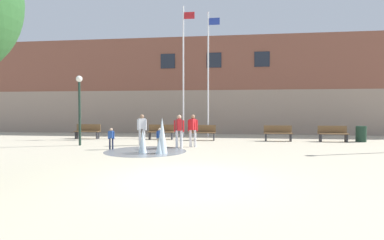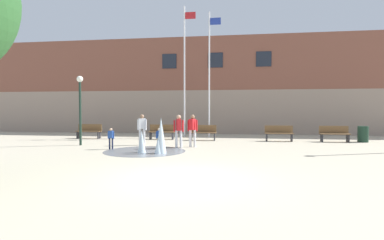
{
  "view_description": "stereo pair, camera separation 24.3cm",
  "coord_description": "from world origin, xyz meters",
  "px_view_note": "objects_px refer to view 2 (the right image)",
  "views": [
    {
      "loc": [
        1.2,
        -7.76,
        1.84
      ],
      "look_at": [
        -0.75,
        7.53,
        1.3
      ],
      "focal_mm": 28.0,
      "sensor_mm": 36.0,
      "label": 1
    },
    {
      "loc": [
        1.44,
        -7.73,
        1.84
      ],
      "look_at": [
        -0.75,
        7.53,
        1.3
      ],
      "focal_mm": 28.0,
      "sensor_mm": 36.0,
      "label": 2
    }
  ],
  "objects_px": {
    "park_bench_near_trashcan": "(279,133)",
    "child_with_pink_shirt": "(111,137)",
    "park_bench_far_left": "(89,131)",
    "adult_watching": "(179,129)",
    "park_bench_center": "(203,132)",
    "adult_in_red": "(193,128)",
    "lamp_post_left_lane": "(80,99)",
    "park_bench_under_left_flagpole": "(162,132)",
    "flagpole_left": "(185,68)",
    "trash_can": "(363,134)",
    "child_in_fountain": "(159,137)",
    "park_bench_far_right": "(334,134)",
    "teen_by_trashcan": "(142,127)",
    "flagpole_right": "(210,71)"
  },
  "relations": [
    {
      "from": "park_bench_center",
      "to": "adult_in_red",
      "type": "bearing_deg",
      "value": -92.84
    },
    {
      "from": "park_bench_under_left_flagpole",
      "to": "child_with_pink_shirt",
      "type": "relative_size",
      "value": 1.62
    },
    {
      "from": "park_bench_far_right",
      "to": "park_bench_near_trashcan",
      "type": "bearing_deg",
      "value": -179.0
    },
    {
      "from": "adult_watching",
      "to": "child_with_pink_shirt",
      "type": "xyz_separation_m",
      "value": [
        -3.02,
        -0.89,
        -0.35
      ]
    },
    {
      "from": "adult_in_red",
      "to": "trash_can",
      "type": "relative_size",
      "value": 1.77
    },
    {
      "from": "park_bench_near_trashcan",
      "to": "child_with_pink_shirt",
      "type": "bearing_deg",
      "value": -150.1
    },
    {
      "from": "park_bench_far_right",
      "to": "lamp_post_left_lane",
      "type": "height_order",
      "value": "lamp_post_left_lane"
    },
    {
      "from": "park_bench_far_left",
      "to": "teen_by_trashcan",
      "type": "xyz_separation_m",
      "value": [
        4.45,
        -3.01,
        0.45
      ]
    },
    {
      "from": "child_in_fountain",
      "to": "flagpole_left",
      "type": "bearing_deg",
      "value": -49.83
    },
    {
      "from": "park_bench_near_trashcan",
      "to": "flagpole_left",
      "type": "xyz_separation_m",
      "value": [
        -5.85,
        1.92,
        4.11
      ]
    },
    {
      "from": "park_bench_center",
      "to": "lamp_post_left_lane",
      "type": "height_order",
      "value": "lamp_post_left_lane"
    },
    {
      "from": "flagpole_left",
      "to": "trash_can",
      "type": "height_order",
      "value": "flagpole_left"
    },
    {
      "from": "park_bench_under_left_flagpole",
      "to": "lamp_post_left_lane",
      "type": "relative_size",
      "value": 0.45
    },
    {
      "from": "child_in_fountain",
      "to": "lamp_post_left_lane",
      "type": "bearing_deg",
      "value": 29.62
    },
    {
      "from": "child_with_pink_shirt",
      "to": "lamp_post_left_lane",
      "type": "bearing_deg",
      "value": 160.51
    },
    {
      "from": "flagpole_left",
      "to": "child_in_fountain",
      "type": "bearing_deg",
      "value": -91.43
    },
    {
      "from": "child_in_fountain",
      "to": "park_bench_under_left_flagpole",
      "type": "bearing_deg",
      "value": -36.08
    },
    {
      "from": "park_bench_under_left_flagpole",
      "to": "child_in_fountain",
      "type": "bearing_deg",
      "value": -77.69
    },
    {
      "from": "park_bench_far_left",
      "to": "park_bench_near_trashcan",
      "type": "bearing_deg",
      "value": -0.18
    },
    {
      "from": "park_bench_far_left",
      "to": "child_with_pink_shirt",
      "type": "height_order",
      "value": "child_with_pink_shirt"
    },
    {
      "from": "adult_watching",
      "to": "trash_can",
      "type": "distance_m",
      "value": 10.63
    },
    {
      "from": "park_bench_near_trashcan",
      "to": "child_with_pink_shirt",
      "type": "relative_size",
      "value": 1.62
    },
    {
      "from": "park_bench_near_trashcan",
      "to": "teen_by_trashcan",
      "type": "distance_m",
      "value": 7.87
    },
    {
      "from": "park_bench_under_left_flagpole",
      "to": "adult_in_red",
      "type": "distance_m",
      "value": 4.26
    },
    {
      "from": "park_bench_far_left",
      "to": "lamp_post_left_lane",
      "type": "xyz_separation_m",
      "value": [
        1.31,
        -3.47,
        1.88
      ]
    },
    {
      "from": "trash_can",
      "to": "park_bench_center",
      "type": "bearing_deg",
      "value": -178.38
    },
    {
      "from": "flagpole_right",
      "to": "trash_can",
      "type": "distance_m",
      "value": 9.81
    },
    {
      "from": "park_bench_far_right",
      "to": "child_in_fountain",
      "type": "height_order",
      "value": "child_in_fountain"
    },
    {
      "from": "park_bench_far_left",
      "to": "adult_watching",
      "type": "bearing_deg",
      "value": -30.62
    },
    {
      "from": "child_in_fountain",
      "to": "park_bench_near_trashcan",
      "type": "bearing_deg",
      "value": -102.37
    },
    {
      "from": "park_bench_far_left",
      "to": "child_with_pink_shirt",
      "type": "distance_m",
      "value": 5.92
    },
    {
      "from": "child_in_fountain",
      "to": "park_bench_center",
      "type": "bearing_deg",
      "value": -68.62
    },
    {
      "from": "park_bench_under_left_flagpole",
      "to": "park_bench_far_right",
      "type": "xyz_separation_m",
      "value": [
        10.06,
        -0.09,
        0.0
      ]
    },
    {
      "from": "adult_watching",
      "to": "lamp_post_left_lane",
      "type": "bearing_deg",
      "value": -117.07
    },
    {
      "from": "park_bench_center",
      "to": "lamp_post_left_lane",
      "type": "xyz_separation_m",
      "value": [
        -5.99,
        -3.37,
        1.88
      ]
    },
    {
      "from": "park_bench_near_trashcan",
      "to": "park_bench_far_right",
      "type": "xyz_separation_m",
      "value": [
        3.06,
        0.05,
        0.0
      ]
    },
    {
      "from": "park_bench_far_left",
      "to": "teen_by_trashcan",
      "type": "relative_size",
      "value": 1.01
    },
    {
      "from": "park_bench_center",
      "to": "adult_in_red",
      "type": "relative_size",
      "value": 1.01
    },
    {
      "from": "child_in_fountain",
      "to": "child_with_pink_shirt",
      "type": "bearing_deg",
      "value": 50.66
    },
    {
      "from": "park_bench_under_left_flagpole",
      "to": "child_in_fountain",
      "type": "height_order",
      "value": "child_in_fountain"
    },
    {
      "from": "park_bench_under_left_flagpole",
      "to": "flagpole_right",
      "type": "height_order",
      "value": "flagpole_right"
    },
    {
      "from": "park_bench_far_right",
      "to": "park_bench_far_left",
      "type": "bearing_deg",
      "value": -179.94
    },
    {
      "from": "park_bench_far_left",
      "to": "teen_by_trashcan",
      "type": "height_order",
      "value": "teen_by_trashcan"
    },
    {
      "from": "park_bench_center",
      "to": "flagpole_left",
      "type": "distance_m",
      "value": 4.79
    },
    {
      "from": "teen_by_trashcan",
      "to": "park_bench_under_left_flagpole",
      "type": "bearing_deg",
      "value": -127.19
    },
    {
      "from": "park_bench_near_trashcan",
      "to": "adult_in_red",
      "type": "relative_size",
      "value": 1.01
    },
    {
      "from": "flagpole_left",
      "to": "adult_watching",
      "type": "bearing_deg",
      "value": -83.43
    },
    {
      "from": "park_bench_under_left_flagpole",
      "to": "child_in_fountain",
      "type": "distance_m",
      "value": 4.62
    },
    {
      "from": "adult_watching",
      "to": "lamp_post_left_lane",
      "type": "xyz_separation_m",
      "value": [
        -5.23,
        0.4,
        1.42
      ]
    },
    {
      "from": "park_bench_far_right",
      "to": "lamp_post_left_lane",
      "type": "bearing_deg",
      "value": -165.49
    }
  ]
}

